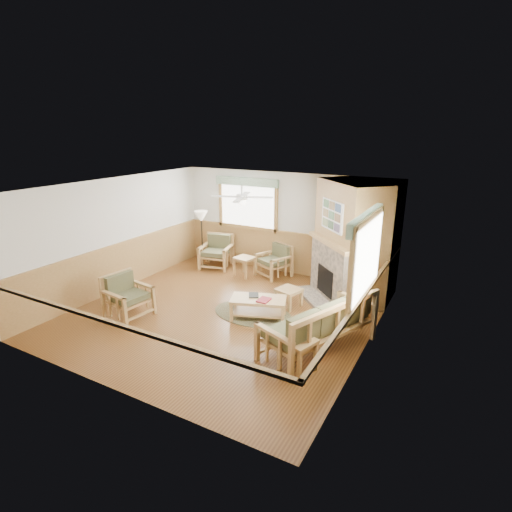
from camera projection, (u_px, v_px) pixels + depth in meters
The scene contains 24 objects.
floor at pixel (224, 313), 8.54m from camera, with size 6.00×6.00×0.01m, color brown.
ceiling at pixel (221, 187), 7.72m from camera, with size 6.00×6.00×0.01m, color white.
wall_back at pixel (284, 224), 10.63m from camera, with size 6.00×0.02×2.70m, color silver.
wall_front at pixel (105, 309), 5.63m from camera, with size 6.00×0.02×2.70m, color silver.
wall_left at pixel (117, 235), 9.50m from camera, with size 0.02×6.00×2.70m, color silver.
wall_right at pixel (371, 278), 6.76m from camera, with size 0.02×6.00×2.70m, color silver.
wainscot at pixel (223, 289), 8.37m from camera, with size 6.00×6.00×1.10m, color #A07841, non-canonical shape.
fireplace at pixel (350, 242), 8.90m from camera, with size 2.20×2.20×2.70m, color #A07841, non-canonical shape.
window_back at pixel (248, 177), 10.74m from camera, with size 1.90×0.16×1.50m, color white, non-canonical shape.
window_right at pixel (372, 212), 6.25m from camera, with size 0.16×1.90×1.50m, color white, non-canonical shape.
ceiling_fan at pixel (242, 188), 7.84m from camera, with size 1.24×1.24×0.36m, color white, non-canonical shape.
sofa at pixel (319, 324), 7.00m from camera, with size 0.90×2.19×1.01m, color tan, non-canonical shape.
armchair_back_left at pixel (216, 252), 11.22m from camera, with size 0.81×0.81×0.91m, color tan, non-canonical shape.
armchair_back_right at pixel (274, 261), 10.58m from camera, with size 0.75×0.75×0.84m, color tan, non-canonical shape.
armchair_left at pixel (128, 296), 8.31m from camera, with size 0.79×0.79×0.89m, color tan, non-canonical shape.
coffee_table at pixel (258, 308), 8.24m from camera, with size 1.13×0.56×0.45m, color tan, non-canonical shape.
end_table_chairs at pixel (245, 267), 10.62m from camera, with size 0.47×0.45×0.52m, color tan, non-canonical shape.
end_table_sofa at pixel (298, 355), 6.45m from camera, with size 0.50×0.48×0.57m, color tan, non-canonical shape.
footstool at pixel (289, 298), 8.81m from camera, with size 0.48×0.48×0.42m, color tan, non-canonical shape.
braided_rug at pixel (253, 313), 8.52m from camera, with size 1.75×1.75×0.01m, color brown.
floor_lamp_left at pixel (202, 239), 11.14m from camera, with size 0.37×0.37×1.62m, color black, non-canonical shape.
floor_lamp_right at pixel (358, 286), 8.02m from camera, with size 0.34×0.34×1.48m, color black, non-canonical shape.
book_red at pixel (264, 299), 8.05m from camera, with size 0.22×0.30×0.03m, color maroon.
book_dark at pixel (254, 295), 8.29m from camera, with size 0.20×0.27×0.03m, color black.
Camera 1 is at (4.33, -6.47, 3.78)m, focal length 28.00 mm.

